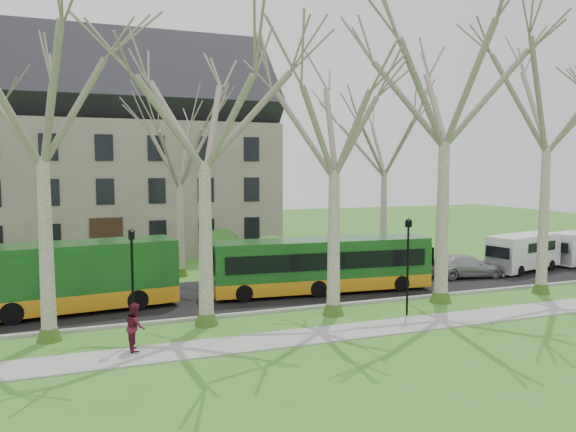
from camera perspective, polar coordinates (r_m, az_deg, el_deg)
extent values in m
plane|color=#3D7922|center=(24.68, -1.35, -10.71)|extent=(120.00, 120.00, 0.00)
cube|color=gray|center=(22.43, 0.83, -12.25)|extent=(70.00, 2.00, 0.06)
cube|color=black|center=(29.76, -4.90, -7.93)|extent=(80.00, 8.00, 0.06)
cube|color=#A5A39E|center=(26.03, -2.46, -9.72)|extent=(80.00, 0.25, 0.14)
cube|color=slate|center=(46.48, -18.43, 2.67)|extent=(26.00, 12.00, 10.00)
cylinder|color=black|center=(22.00, -15.49, -7.47)|extent=(0.10, 0.10, 4.00)
cube|color=black|center=(21.65, -15.62, -1.90)|extent=(0.22, 0.22, 0.30)
cylinder|color=black|center=(25.95, 12.06, -5.51)|extent=(0.10, 0.10, 4.00)
cube|color=black|center=(25.65, 12.15, -0.78)|extent=(0.22, 0.22, 0.30)
ellipsoid|color=#1C6223|center=(34.94, -24.02, -4.79)|extent=(2.60, 2.60, 2.00)
ellipsoid|color=#1C6223|center=(36.85, -1.68, -3.87)|extent=(2.60, 2.60, 2.00)
ellipsoid|color=#1C6223|center=(39.20, 6.65, -3.37)|extent=(2.60, 2.60, 2.00)
ellipsoid|color=#1C6223|center=(41.99, -6.95, -2.81)|extent=(2.60, 2.60, 2.00)
imported|color=#A2A2A7|center=(35.62, 17.67, -4.85)|extent=(4.89, 2.66, 1.34)
imported|color=#561323|center=(21.37, -15.26, -10.80)|extent=(0.69, 0.86, 1.73)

